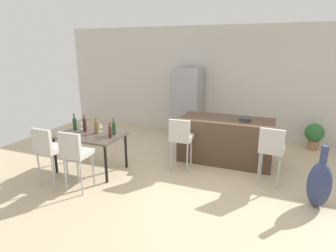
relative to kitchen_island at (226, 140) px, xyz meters
The scene contains 19 objects.
ground_plane 1.12m from the kitchen_island, 101.33° to the right, with size 10.00×10.00×0.00m, color #C6B28E.
back_wall 2.15m from the kitchen_island, 96.05° to the left, with size 10.00×0.12×2.90m, color beige.
kitchen_island is the anchor object (origin of this frame).
bar_chair_left 1.11m from the kitchen_island, 131.71° to the right, with size 0.43×0.43×1.05m.
bar_chair_middle 1.24m from the kitchen_island, 41.61° to the right, with size 0.43×0.43×1.05m.
dining_table 2.76m from the kitchen_island, 148.50° to the right, with size 1.26×0.82×0.74m.
dining_chair_near 3.45m from the kitchen_island, 139.98° to the right, with size 0.41×0.41×1.05m.
dining_chair_far 3.03m from the kitchen_island, 133.01° to the right, with size 0.41×0.41×1.05m.
wine_bottle_inner 2.40m from the kitchen_island, 141.64° to the right, with size 0.06×0.06×0.29m.
wine_bottle_corner 3.11m from the kitchen_island, 155.02° to the right, with size 0.08×0.08×0.33m.
wine_bottle_right 2.90m from the kitchen_island, 152.55° to the right, with size 0.07×0.07×0.33m.
wine_bottle_end 2.65m from the kitchen_island, 148.95° to the right, with size 0.07×0.07×0.31m.
wine_bottle_middle 2.33m from the kitchen_island, 145.73° to the right, with size 0.07×0.07×0.32m.
wine_glass_left 3.00m from the kitchen_island, 156.08° to the right, with size 0.07×0.07×0.17m.
wine_glass_far 2.59m from the kitchen_island, 151.41° to the right, with size 0.07×0.07×0.17m.
refrigerator 2.02m from the kitchen_island, 132.02° to the left, with size 0.72×0.68×1.84m, color #939699.
fruit_bowl 0.62m from the kitchen_island, ahead, with size 0.24×0.24×0.07m, color #333338.
floor_vase 2.07m from the kitchen_island, 37.95° to the right, with size 0.34×0.34×0.98m.
potted_plant 2.33m from the kitchen_island, 38.50° to the left, with size 0.43×0.43×0.63m.
Camera 1 is at (1.09, -4.55, 2.33)m, focal length 29.44 mm.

